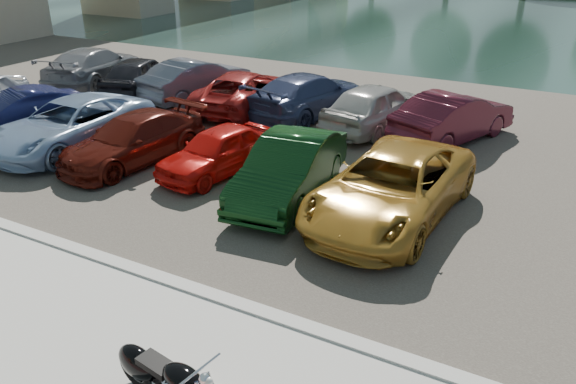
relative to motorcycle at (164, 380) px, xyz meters
The scene contains 18 objects.
ground 0.88m from the motorcycle, 143.16° to the left, with size 200.00×200.00×0.00m, color #595447.
kerb 2.51m from the motorcycle, 102.63° to the left, with size 60.00×0.30×0.14m, color #BAB8AF.
parking_lot 11.43m from the motorcycle, 92.70° to the left, with size 60.00×18.00×0.04m, color #443E37.
river 40.41m from the motorcycle, 90.76° to the left, with size 120.00×40.00×0.00m, color #192E29.
motorcycle is the anchor object (origin of this frame).
car_1 13.34m from the motorcycle, 149.09° to the left, with size 1.48×4.24×1.40m, color #141740.
car_2 11.29m from the motorcycle, 143.24° to the left, with size 2.42×5.25×1.46m, color #89A5C7.
car_3 9.50m from the motorcycle, 134.47° to the left, with size 1.84×4.53×1.31m, color #50130B.
car_4 8.31m from the motorcycle, 119.56° to the left, with size 1.48×3.68×1.26m, color red.
car_5 7.01m from the motorcycle, 103.98° to the left, with size 1.58×4.52×1.49m, color #0E3413.
car_6 6.97m from the motorcycle, 82.99° to the left, with size 2.53×5.49×1.53m, color #B38029.
car_7 19.04m from the motorcycle, 138.05° to the left, with size 2.16×5.32×1.54m, color gray.
car_8 16.95m from the motorcycle, 132.41° to the left, with size 1.76×4.38×1.49m, color black.
car_9 15.74m from the motorcycle, 124.85° to the left, with size 1.61×4.63×1.52m, color slate.
car_10 14.19m from the motorcycle, 117.62° to the left, with size 2.32×5.03×1.40m, color maroon.
car_11 13.64m from the motorcycle, 107.96° to the left, with size 2.11×5.19×1.51m, color navy.
car_12 12.83m from the motorcycle, 97.40° to the left, with size 1.82×4.53×1.54m, color #A8A7A3.
car_13 12.84m from the motorcycle, 86.20° to the left, with size 1.59×4.55×1.50m, color #491320.
Camera 1 is at (4.72, -4.70, 6.07)m, focal length 35.00 mm.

